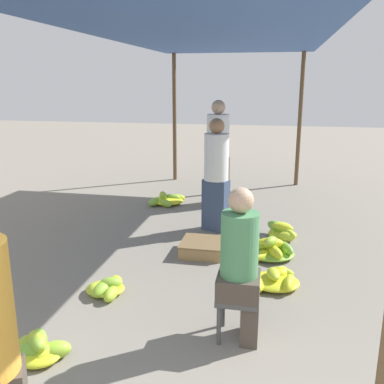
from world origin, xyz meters
name	(u,v)px	position (x,y,z in m)	size (l,w,h in m)	color
canopy_post_back_left	(175,118)	(-1.28, 7.76, 1.31)	(0.08, 0.08, 2.62)	brown
canopy_post_back_right	(300,120)	(1.28, 7.76, 1.31)	(0.08, 0.08, 2.62)	brown
canopy_tarp	(205,29)	(0.00, 4.03, 2.64)	(2.95, 7.86, 0.04)	#33569E
stool	(238,303)	(0.62, 2.12, 0.31)	(0.34, 0.34, 0.38)	#4C4C4C
vendor_seated	(241,263)	(0.64, 2.12, 0.66)	(0.35, 0.35, 1.28)	#4C4238
banana_pile_left_0	(39,349)	(-0.83, 1.51, 0.09)	(0.52, 0.37, 0.24)	#94BF32
banana_pile_left_1	(106,288)	(-0.74, 2.59, 0.07)	(0.40, 0.46, 0.17)	#A2C52F
banana_pile_left_2	(166,200)	(-0.97, 5.87, 0.06)	(0.59, 0.64, 0.20)	#7AB536
banana_pile_right_0	(270,250)	(0.85, 3.84, 0.10)	(0.59, 0.57, 0.28)	#CCD628
banana_pile_right_1	(274,280)	(0.90, 3.10, 0.07)	(0.55, 0.56, 0.19)	yellow
banana_pile_right_2	(281,231)	(0.98, 4.57, 0.09)	(0.44, 0.46, 0.21)	#B4CC2C
crate_near	(203,247)	(0.03, 3.81, 0.08)	(0.53, 0.53, 0.16)	#9E7A4C
shopper_walking_mid	(218,151)	(-0.11, 6.03, 0.92)	(0.40, 0.39, 1.77)	#4C4238
shopper_walking_far	(216,174)	(0.06, 4.70, 0.82)	(0.43, 0.43, 1.58)	#384766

